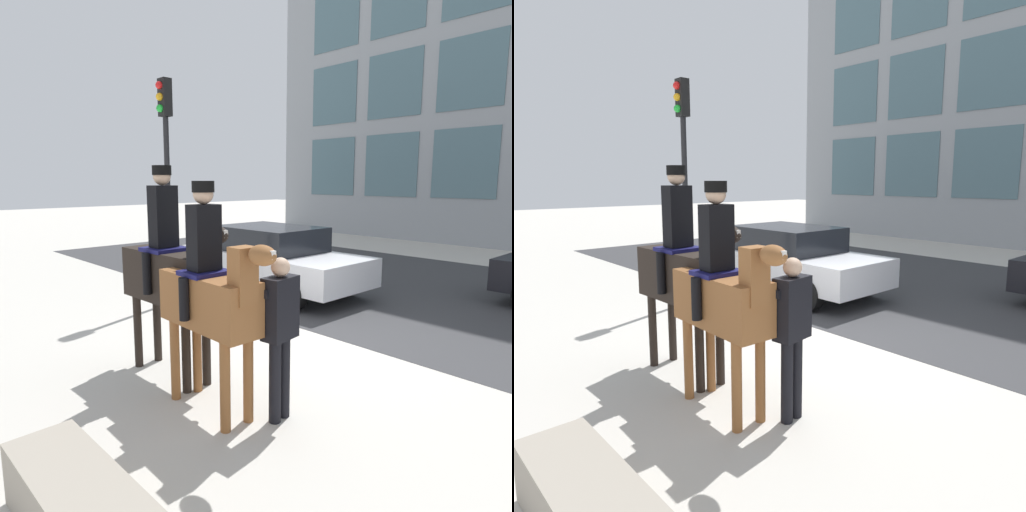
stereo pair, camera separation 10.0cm
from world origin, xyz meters
TOP-DOWN VIEW (x-y plane):
  - ground_plane at (0.00, 0.00)m, footprint 80.00×80.00m
  - road_surface at (0.00, 4.75)m, footprint 25.26×8.50m
  - mounted_horse_lead at (-0.45, -2.20)m, footprint 2.00×0.65m
  - mounted_horse_companion at (0.64, -2.39)m, footprint 1.78×0.65m
  - pedestrian_bystander at (1.27, -1.98)m, footprint 0.82×0.51m
  - street_car_near_lane at (-2.89, 2.09)m, footprint 4.51×2.02m
  - traffic_light at (-3.58, -0.24)m, footprint 0.24×0.29m

SIDE VIEW (x-z plane):
  - ground_plane at x=0.00m, z-range 0.00..0.00m
  - road_surface at x=0.00m, z-range 0.00..0.01m
  - street_car_near_lane at x=-2.89m, z-range 0.03..1.54m
  - pedestrian_bystander at x=1.27m, z-range 0.16..1.93m
  - mounted_horse_companion at x=0.64m, z-range 0.06..2.61m
  - mounted_horse_lead at x=-0.45m, z-range 0.04..2.78m
  - traffic_light at x=-3.58m, z-range 0.74..5.25m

